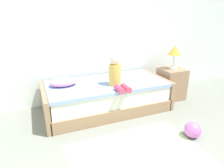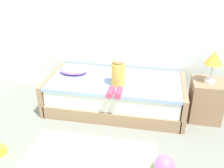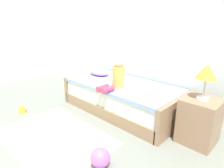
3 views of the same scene
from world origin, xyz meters
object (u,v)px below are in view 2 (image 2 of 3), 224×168
at_px(table_lamp, 214,59).
at_px(toy_block, 1,150).
at_px(pillow, 74,70).
at_px(bed, 115,94).
at_px(toy_ball, 164,165).
at_px(child_figure, 118,74).
at_px(nightstand, 206,100).

height_order(table_lamp, toy_block, table_lamp).
bearing_deg(pillow, bed, -8.22).
relative_size(pillow, toy_ball, 1.97).
bearing_deg(toy_block, child_figure, 40.38).
relative_size(table_lamp, toy_block, 4.37).
distance_m(pillow, toy_ball, 2.04).
bearing_deg(child_figure, toy_ball, -55.24).
relative_size(toy_ball, toy_block, 2.17).
xyz_separation_m(table_lamp, toy_block, (-2.53, -1.27, -0.89)).
distance_m(nightstand, toy_ball, 1.35).
distance_m(bed, pillow, 0.77).
relative_size(child_figure, toy_ball, 2.28).
relative_size(bed, pillow, 4.80).
bearing_deg(bed, pillow, 171.78).
height_order(table_lamp, toy_ball, table_lamp).
xyz_separation_m(nightstand, child_figure, (-1.27, -0.20, 0.40)).
height_order(pillow, toy_block, pillow).
xyz_separation_m(bed, pillow, (-0.69, 0.10, 0.32)).
height_order(child_figure, pillow, child_figure).
bearing_deg(bed, toy_block, -132.25).
bearing_deg(bed, table_lamp, -1.05).
xyz_separation_m(bed, nightstand, (1.35, -0.02, 0.05)).
bearing_deg(pillow, table_lamp, -3.49).
bearing_deg(pillow, nightstand, -3.49).
xyz_separation_m(pillow, toy_block, (-0.49, -1.40, -0.51)).
bearing_deg(child_figure, nightstand, 9.10).
xyz_separation_m(pillow, toy_ball, (1.47, -1.34, -0.45)).
xyz_separation_m(child_figure, toy_ball, (0.70, -1.01, -0.59)).
xyz_separation_m(nightstand, toy_ball, (-0.57, -1.21, -0.19)).
relative_size(bed, table_lamp, 4.69).
height_order(child_figure, toy_ball, child_figure).
bearing_deg(toy_ball, table_lamp, 64.70).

